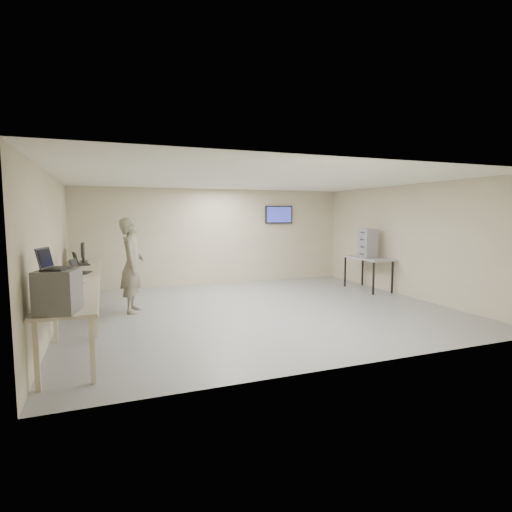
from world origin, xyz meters
name	(u,v)px	position (x,y,z in m)	size (l,w,h in m)	color
room	(260,245)	(0.03, 0.06, 1.41)	(8.01, 7.01, 2.81)	#999998
workbench	(78,282)	(-3.59, 0.00, 0.83)	(0.76, 6.00, 0.90)	#B8A98E
equipment_box	(58,291)	(-3.65, -2.75, 1.16)	(0.43, 0.49, 0.51)	#5F5F5F
laptop_on_box	(52,264)	(-3.70, -2.75, 1.48)	(0.38, 0.40, 0.27)	black
laptop_0	(67,296)	(-3.60, -2.13, 0.97)	(0.35, 0.39, 0.27)	black
laptop_1	(71,281)	(-3.64, -0.81, 0.97)	(0.29, 0.34, 0.26)	black
laptop_2	(79,270)	(-3.60, 0.58, 0.98)	(0.41, 0.44, 0.30)	black
laptop_3	(79,262)	(-3.67, 2.00, 0.98)	(0.41, 0.45, 0.30)	black
monitor_near	(83,251)	(-3.60, 2.33, 1.19)	(0.22, 0.49, 0.49)	black
monitor_far	(83,250)	(-3.60, 2.74, 1.18)	(0.21, 0.46, 0.46)	black
soldier	(132,265)	(-2.58, 0.75, 1.00)	(0.73, 0.48, 2.00)	gray
side_table	(368,260)	(3.60, 1.05, 0.82)	(0.69, 1.49, 0.89)	#9E9E9E
storage_bins	(368,243)	(3.58, 1.05, 1.28)	(0.37, 0.41, 0.78)	#9C9FA6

